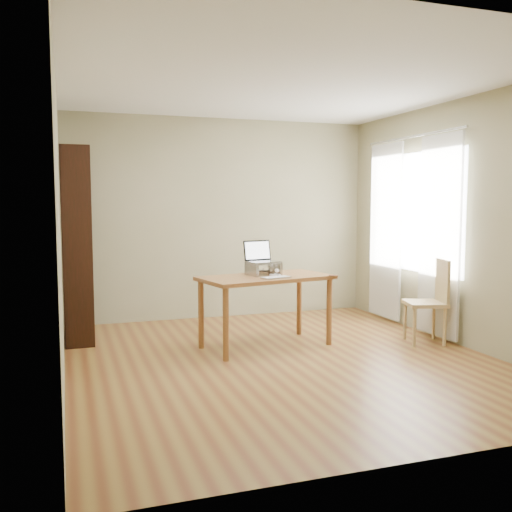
# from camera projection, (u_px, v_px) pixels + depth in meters

# --- Properties ---
(room) EXTENTS (4.04, 4.54, 2.64)m
(room) POSITION_uv_depth(u_px,v_px,m) (287.00, 225.00, 5.38)
(room) COLOR brown
(room) RESTS_ON ground
(bookshelf) EXTENTS (0.30, 0.90, 2.10)m
(bookshelf) POSITION_uv_depth(u_px,v_px,m) (77.00, 245.00, 6.26)
(bookshelf) COLOR black
(bookshelf) RESTS_ON ground
(curtains) EXTENTS (0.03, 1.90, 2.25)m
(curtains) POSITION_uv_depth(u_px,v_px,m) (410.00, 232.00, 6.73)
(curtains) COLOR white
(curtains) RESTS_ON ground
(desk) EXTENTS (1.47, 0.94, 0.75)m
(desk) POSITION_uv_depth(u_px,v_px,m) (266.00, 286.00, 5.96)
(desk) COLOR brown
(desk) RESTS_ON ground
(laptop_stand) EXTENTS (0.32, 0.25, 0.13)m
(laptop_stand) POSITION_uv_depth(u_px,v_px,m) (263.00, 267.00, 6.02)
(laptop_stand) COLOR silver
(laptop_stand) RESTS_ON desk
(laptop) EXTENTS (0.36, 0.33, 0.23)m
(laptop) POSITION_uv_depth(u_px,v_px,m) (262.00, 257.00, 6.06)
(laptop) COLOR silver
(laptop) RESTS_ON laptop_stand
(keyboard) EXTENTS (0.32, 0.20, 0.02)m
(keyboard) POSITION_uv_depth(u_px,v_px,m) (276.00, 278.00, 5.75)
(keyboard) COLOR silver
(keyboard) RESTS_ON desk
(coaster) EXTENTS (0.10, 0.10, 0.01)m
(coaster) POSITION_uv_depth(u_px,v_px,m) (333.00, 275.00, 5.96)
(coaster) COLOR #57301D
(coaster) RESTS_ON desk
(cat) EXTENTS (0.23, 0.47, 0.14)m
(cat) POSITION_uv_depth(u_px,v_px,m) (265.00, 269.00, 6.05)
(cat) COLOR #4E483D
(cat) RESTS_ON desk
(chair) EXTENTS (0.50, 0.50, 0.91)m
(chair) POSITION_uv_depth(u_px,v_px,m) (431.00, 298.00, 6.15)
(chair) COLOR tan
(chair) RESTS_ON ground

